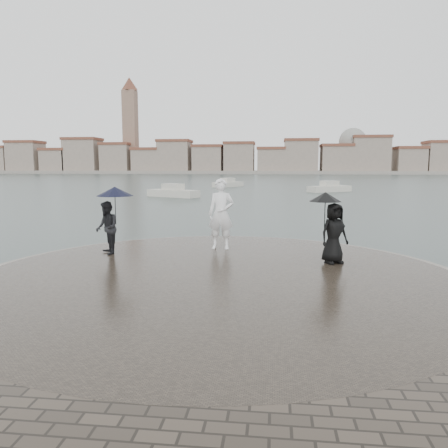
# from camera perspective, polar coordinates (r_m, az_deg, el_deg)

# --- Properties ---
(ground) EXTENTS (400.00, 400.00, 0.00)m
(ground) POSITION_cam_1_polar(r_m,az_deg,el_deg) (7.65, -4.28, -15.69)
(ground) COLOR #2B3835
(ground) RESTS_ON ground
(kerb_ring) EXTENTS (12.50, 12.50, 0.32)m
(kerb_ring) POSITION_cam_1_polar(r_m,az_deg,el_deg) (10.87, -0.79, -7.67)
(kerb_ring) COLOR gray
(kerb_ring) RESTS_ON ground
(quay_tip) EXTENTS (11.90, 11.90, 0.36)m
(quay_tip) POSITION_cam_1_polar(r_m,az_deg,el_deg) (10.86, -0.79, -7.56)
(quay_tip) COLOR #2D261E
(quay_tip) RESTS_ON ground
(statue) EXTENTS (0.84, 0.57, 2.26)m
(statue) POSITION_cam_1_polar(r_m,az_deg,el_deg) (14.00, -0.39, 1.33)
(statue) COLOR white
(statue) RESTS_ON quay_tip
(visitor_left) EXTENTS (1.27, 1.15, 2.04)m
(visitor_left) POSITION_cam_1_polar(r_m,az_deg,el_deg) (13.60, -14.75, 0.95)
(visitor_left) COLOR black
(visitor_left) RESTS_ON quay_tip
(visitor_right) EXTENTS (1.18, 0.98, 1.95)m
(visitor_right) POSITION_cam_1_polar(r_m,az_deg,el_deg) (12.29, 13.92, -0.12)
(visitor_right) COLOR black
(visitor_right) RESTS_ON quay_tip
(far_skyline) EXTENTS (260.00, 20.00, 37.00)m
(far_skyline) POSITION_cam_1_polar(r_m,az_deg,el_deg) (167.80, 4.00, 8.46)
(far_skyline) COLOR gray
(far_skyline) RESTS_ON ground
(boats) EXTENTS (39.16, 25.97, 1.50)m
(boats) POSITION_cam_1_polar(r_m,az_deg,el_deg) (51.08, 10.54, 4.51)
(boats) COLOR beige
(boats) RESTS_ON ground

